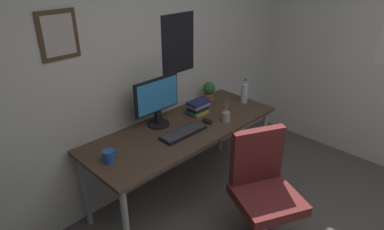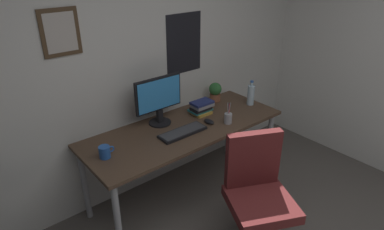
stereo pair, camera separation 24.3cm
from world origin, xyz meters
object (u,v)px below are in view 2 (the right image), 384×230
Objects in this scene: office_chair at (257,190)px; coffee_mug_near at (105,152)px; monitor at (159,99)px; keyboard at (183,132)px; water_bottle at (251,95)px; book_stack_left at (201,107)px; pen_cup at (228,118)px; potted_plant at (215,91)px; computer_mouse at (209,121)px.

coffee_mug_near is at bearing 134.37° from office_chair.
monitor reaches higher than keyboard.
water_bottle is 0.55m from book_stack_left.
coffee_mug_near is (-0.68, 0.08, 0.03)m from keyboard.
water_bottle is at bearing 17.76° from pen_cup.
coffee_mug_near is 0.59× the size of book_stack_left.
pen_cup is at bearing -14.01° from keyboard.
water_bottle is 0.50m from pen_cup.
keyboard is 1.70× the size of water_bottle.
office_chair is 4.87× the size of potted_plant.
keyboard is 3.91× the size of computer_mouse.
coffee_mug_near is at bearing 170.35° from pen_cup.
pen_cup reaches higher than book_stack_left.
office_chair reaches higher than potted_plant.
keyboard is 2.21× the size of potted_plant.
keyboard is (-0.13, 0.74, 0.22)m from office_chair.
book_stack_left is (1.05, 0.11, 0.02)m from coffee_mug_near.
pen_cup is at bearing -79.31° from book_stack_left.
potted_plant is 0.98× the size of pen_cup.
water_bottle reaches higher than computer_mouse.
monitor reaches higher than office_chair.
book_stack_left reaches higher than coffee_mug_near.
coffee_mug_near is at bearing -173.98° from book_stack_left.
computer_mouse is (0.30, -0.00, 0.01)m from keyboard.
keyboard is at bearing -153.09° from book_stack_left.
office_chair is at bearing -105.14° from book_stack_left.
office_chair is 2.07× the size of monitor.
potted_plant is at bearing 41.01° from computer_mouse.
potted_plant is at bearing 4.40° from monitor.
office_chair reaches higher than keyboard.
monitor is 0.69m from coffee_mug_near.
potted_plant is (0.39, 0.34, 0.09)m from computer_mouse.
book_stack_left is at bearing 164.12° from water_bottle.
keyboard is 3.50× the size of coffee_mug_near.
book_stack_left is at bearing 74.86° from office_chair.
coffee_mug_near is at bearing -169.32° from potted_plant.
keyboard is 0.68m from coffee_mug_near.
book_stack_left is at bearing -154.96° from potted_plant.
coffee_mug_near is 0.63× the size of potted_plant.
keyboard is 0.45m from pen_cup.
computer_mouse is 0.44× the size of water_bottle.
water_bottle is 1.58m from coffee_mug_near.
monitor is 0.46m from book_stack_left.
water_bottle is (0.78, 0.78, 0.32)m from office_chair.
monitor is at bearing 17.62° from coffee_mug_near.
monitor is at bearing 140.14° from computer_mouse.
monitor is at bearing 140.58° from pen_cup.
coffee_mug_near is at bearing -162.38° from monitor.
pen_cup is at bearing -39.42° from monitor.
coffee_mug_near is at bearing 175.14° from computer_mouse.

